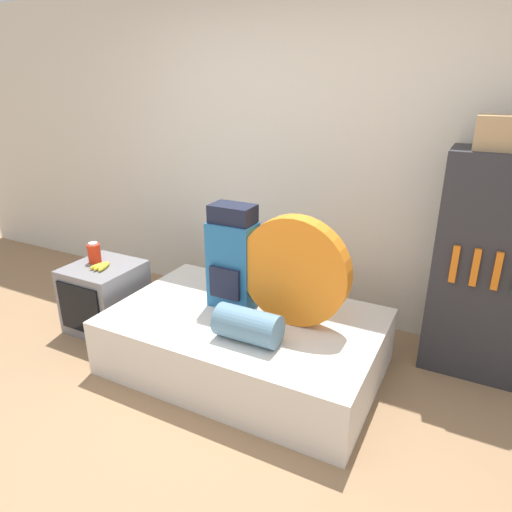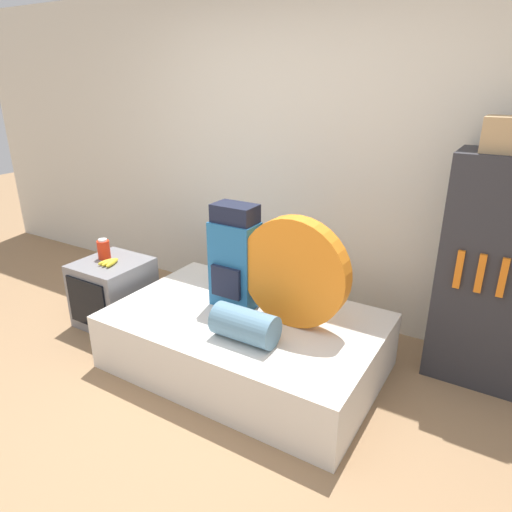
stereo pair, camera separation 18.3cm
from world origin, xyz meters
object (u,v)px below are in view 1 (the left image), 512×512
(canister, at_px, (94,253))
(bookshelf, at_px, (496,269))
(cardboard_box, at_px, (507,133))
(sleeping_roll, at_px, (248,325))
(tent_bag, at_px, (295,271))
(television, at_px, (106,297))
(backpack, at_px, (233,259))

(canister, xyz_separation_m, bookshelf, (2.81, 0.73, 0.14))
(canister, bearing_deg, cardboard_box, 14.35)
(sleeping_roll, bearing_deg, bookshelf, 37.82)
(sleeping_roll, bearing_deg, cardboard_box, 38.78)
(tent_bag, bearing_deg, cardboard_box, 30.70)
(sleeping_roll, relative_size, television, 0.75)
(tent_bag, xyz_separation_m, cardboard_box, (1.04, 0.62, 0.84))
(backpack, distance_m, canister, 1.22)
(cardboard_box, bearing_deg, canister, -165.65)
(canister, distance_m, bookshelf, 2.91)
(television, bearing_deg, tent_bag, 3.98)
(backpack, distance_m, television, 1.22)
(sleeping_roll, height_order, canister, canister)
(television, distance_m, bookshelf, 2.86)
(bookshelf, bearing_deg, tent_bag, -149.91)
(cardboard_box, bearing_deg, sleeping_roll, -141.22)
(tent_bag, bearing_deg, sleeping_roll, -114.33)
(sleeping_roll, relative_size, cardboard_box, 1.22)
(backpack, xyz_separation_m, cardboard_box, (1.51, 0.59, 0.85))
(bookshelf, bearing_deg, backpack, -158.56)
(television, relative_size, canister, 3.26)
(backpack, bearing_deg, cardboard_box, 21.38)
(backpack, relative_size, tent_bag, 1.01)
(backpack, distance_m, sleeping_roll, 0.55)
(sleeping_roll, relative_size, bookshelf, 0.27)
(television, xyz_separation_m, cardboard_box, (2.62, 0.73, 1.34))
(sleeping_roll, height_order, television, sleeping_roll)
(canister, bearing_deg, bookshelf, 14.62)
(tent_bag, height_order, television, tent_bag)
(television, relative_size, cardboard_box, 1.64)
(canister, relative_size, bookshelf, 0.11)
(canister, distance_m, cardboard_box, 2.98)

